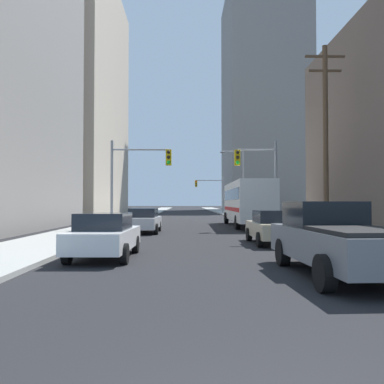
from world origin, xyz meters
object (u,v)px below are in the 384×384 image
(sedan_beige, at_px, (273,227))
(traffic_signal_near_right, at_px, (258,171))
(city_bus, at_px, (247,202))
(sedan_silver, at_px, (144,220))
(traffic_signal_near_left, at_px, (138,170))
(traffic_signal_far_right, at_px, (211,189))
(sedan_white, at_px, (105,235))
(pickup_truck_grey, at_px, (335,239))

(sedan_beige, xyz_separation_m, traffic_signal_near_right, (0.95, 8.46, 3.23))
(city_bus, xyz_separation_m, traffic_signal_near_right, (0.11, -4.19, 2.07))
(sedan_silver, xyz_separation_m, traffic_signal_near_left, (-0.60, 1.93, 3.28))
(traffic_signal_near_left, relative_size, traffic_signal_far_right, 1.00)
(sedan_white, relative_size, traffic_signal_near_right, 0.71)
(sedan_beige, bearing_deg, sedan_white, -147.00)
(sedan_silver, relative_size, traffic_signal_near_left, 0.71)
(sedan_silver, distance_m, traffic_signal_near_right, 8.35)
(traffic_signal_near_left, bearing_deg, traffic_signal_far_right, 78.71)
(city_bus, relative_size, pickup_truck_grey, 2.11)
(city_bus, height_order, sedan_silver, city_bus)
(sedan_beige, bearing_deg, traffic_signal_far_right, 89.80)
(city_bus, height_order, traffic_signal_far_right, traffic_signal_far_right)
(city_bus, relative_size, traffic_signal_near_right, 1.92)
(traffic_signal_far_right, bearing_deg, pickup_truck_grey, -90.30)
(sedan_white, relative_size, sedan_beige, 1.01)
(city_bus, height_order, traffic_signal_near_right, traffic_signal_near_right)
(sedan_silver, bearing_deg, traffic_signal_near_left, 107.19)
(sedan_white, xyz_separation_m, traffic_signal_far_right, (6.83, 49.19, 3.31))
(sedan_beige, xyz_separation_m, sedan_silver, (-6.51, 6.54, 0.00))
(sedan_beige, height_order, sedan_silver, same)
(pickup_truck_grey, bearing_deg, city_bus, 87.30)
(sedan_silver, relative_size, traffic_signal_far_right, 0.71)
(pickup_truck_grey, xyz_separation_m, traffic_signal_far_right, (0.27, 52.41, 3.15))
(traffic_signal_near_left, bearing_deg, traffic_signal_near_right, -0.01)
(city_bus, relative_size, traffic_signal_far_right, 1.92)
(traffic_signal_near_left, distance_m, traffic_signal_far_right, 37.11)
(sedan_beige, bearing_deg, sedan_silver, 134.88)
(sedan_white, distance_m, sedan_silver, 10.87)
(sedan_white, xyz_separation_m, traffic_signal_near_right, (7.62, 12.80, 3.23))
(traffic_signal_near_left, bearing_deg, sedan_beige, -49.98)
(traffic_signal_far_right, bearing_deg, traffic_signal_near_right, -88.76)
(sedan_beige, distance_m, traffic_signal_near_right, 9.10)
(traffic_signal_near_right, bearing_deg, traffic_signal_far_right, 91.24)
(pickup_truck_grey, xyz_separation_m, traffic_signal_near_left, (-6.99, 16.02, 3.12))
(pickup_truck_grey, relative_size, traffic_signal_far_right, 0.91)
(pickup_truck_grey, height_order, sedan_white, pickup_truck_grey)
(sedan_beige, distance_m, sedan_silver, 9.22)
(traffic_signal_near_right, height_order, traffic_signal_far_right, same)
(pickup_truck_grey, distance_m, traffic_signal_far_right, 52.51)
(sedan_silver, xyz_separation_m, traffic_signal_far_right, (6.67, 38.32, 3.31))
(city_bus, distance_m, pickup_truck_grey, 20.25)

